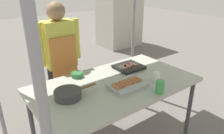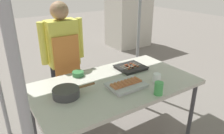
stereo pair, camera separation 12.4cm
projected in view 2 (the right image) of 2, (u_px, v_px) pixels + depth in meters
name	position (u px, v px, depth m)	size (l,w,h in m)	color
stall_table	(115.00, 88.00, 2.11)	(1.60, 0.90, 0.75)	#B7B2A8
tray_grilled_sausages	(126.00, 85.00, 2.00)	(0.34, 0.26, 0.06)	#ADADB2
tray_meat_skewers	(131.00, 67.00, 2.40)	(0.30, 0.28, 0.04)	black
cooking_wok	(66.00, 92.00, 1.83)	(0.39, 0.23, 0.07)	#38383A
condiment_bowl	(78.00, 74.00, 2.22)	(0.12, 0.12, 0.05)	#33723F
drink_cup_near_edge	(159.00, 88.00, 1.86)	(0.08, 0.08, 0.12)	#3F994C
drink_cup_by_wok	(157.00, 78.00, 2.08)	(0.08, 0.08, 0.09)	white
vendor_woman	(64.00, 55.00, 2.50)	(0.52, 0.22, 1.47)	black
neighbor_stall_left	(129.00, 6.00, 5.46)	(0.99, 0.82, 2.04)	#B7B2A8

